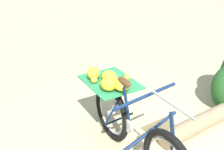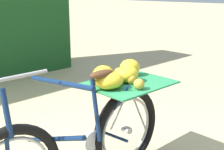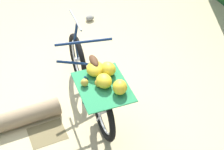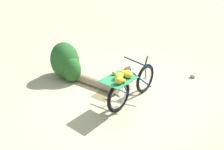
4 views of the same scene
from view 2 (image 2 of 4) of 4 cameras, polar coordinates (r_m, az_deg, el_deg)
name	(u,v)px [view 2 (image 2 of 4)]	position (r m, az deg, el deg)	size (l,w,h in m)	color
bicycle	(89,129)	(2.43, -4.12, -9.79)	(0.71, 1.79, 1.03)	black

